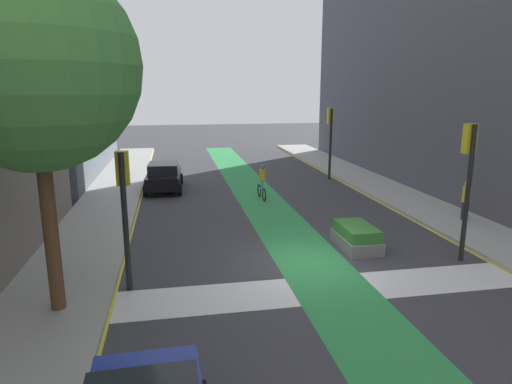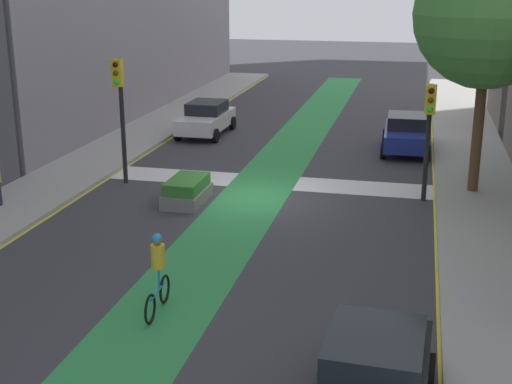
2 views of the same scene
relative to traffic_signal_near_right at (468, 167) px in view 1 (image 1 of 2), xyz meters
name	(u,v)px [view 1 (image 1 of 2)]	position (x,y,z in m)	size (l,w,h in m)	color
ground_plane	(307,263)	(-5.13, 0.62, -3.17)	(120.00, 120.00, 0.00)	#38383D
bike_lane_paint	(312,262)	(-4.97, 0.62, -3.16)	(2.40, 60.00, 0.01)	#2D8C47
crosswalk_band	(327,289)	(-5.13, -1.38, -3.16)	(12.00, 1.80, 0.01)	silver
sidewalk_left	(67,278)	(-12.63, 0.62, -3.09)	(3.00, 60.00, 0.15)	#9E9E99
curb_stripe_left	(119,276)	(-11.13, 0.62, -3.16)	(0.16, 60.00, 0.01)	yellow
sidewalk_right	(507,246)	(2.37, 0.62, -3.09)	(3.00, 60.00, 0.15)	#9E9E99
curb_stripe_right	(470,251)	(0.87, 0.62, -3.16)	(0.16, 60.00, 0.01)	yellow
traffic_signal_near_right	(468,167)	(0.00, 0.00, 0.00)	(0.35, 0.52, 4.53)	black
traffic_signal_near_left	(124,194)	(-10.72, -0.24, -0.38)	(0.35, 0.52, 3.96)	black
traffic_signal_far_right	(330,130)	(0.37, 13.97, -0.06)	(0.35, 0.52, 4.45)	black
car_black_left_far	(164,176)	(-9.89, 12.62, -2.37)	(2.18, 4.28, 1.57)	black
cyclist_in_lane	(262,181)	(-4.87, 9.47, -2.20)	(0.32, 1.73, 1.86)	black
pedestrian_sidewalk_right_a	(466,200)	(2.82, 3.75, -2.16)	(0.34, 0.34, 1.69)	#262638
street_tree_near	(33,66)	(-12.38, -1.47, 2.94)	(4.86, 4.86, 8.40)	brown
median_planter	(356,237)	(-2.97, 1.68, -2.76)	(1.21, 2.15, 0.85)	slate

